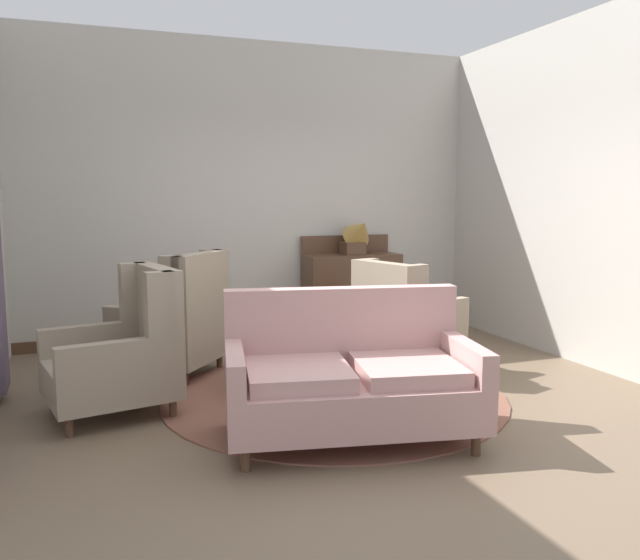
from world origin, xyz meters
TOP-DOWN VIEW (x-y plane):
  - ground at (0.00, 0.00)m, footprint 7.63×7.63m
  - wall_back at (0.00, 2.72)m, footprint 5.40×0.08m
  - wall_right at (2.62, 0.82)m, footprint 0.08×3.81m
  - baseboard_back at (0.00, 2.67)m, footprint 5.24×0.03m
  - area_rug at (0.00, 0.30)m, footprint 2.75×2.75m
  - coffee_table at (-0.21, 0.55)m, footprint 0.96×0.96m
  - porcelain_vase at (-0.18, 0.56)m, footprint 0.18×0.18m
  - settee at (-0.22, -0.57)m, footprint 1.76×1.16m
  - armchair_near_sideboard at (-1.60, 0.48)m, footprint 1.01×0.93m
  - armchair_far_left at (0.90, 0.84)m, footprint 0.98×0.94m
  - armchair_near_window at (-1.08, 1.36)m, footprint 1.13×1.12m
  - side_table at (0.94, 0.50)m, footprint 0.49×0.49m
  - sideboard at (1.05, 2.43)m, footprint 1.10×0.44m
  - gramophone at (1.10, 2.34)m, footprint 0.34×0.43m

SIDE VIEW (x-z plane):
  - ground at x=0.00m, z-range 0.00..0.00m
  - area_rug at x=0.00m, z-range 0.00..0.01m
  - baseboard_back at x=0.00m, z-range 0.00..0.12m
  - coffee_table at x=-0.21m, z-range 0.15..0.60m
  - settee at x=-0.22m, z-range -0.08..0.89m
  - side_table at x=0.94m, z-range 0.07..0.78m
  - armchair_far_left at x=0.90m, z-range -0.07..0.95m
  - armchair_near_sideboard at x=-1.60m, z-range -0.09..0.98m
  - armchair_near_window at x=-1.08m, z-range -0.09..1.02m
  - sideboard at x=1.05m, z-range -0.04..1.10m
  - porcelain_vase at x=-0.18m, z-range 0.42..0.78m
  - gramophone at x=1.10m, z-range 0.92..1.42m
  - wall_back at x=0.00m, z-range 0.00..3.29m
  - wall_right at x=2.62m, z-range 0.00..3.29m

